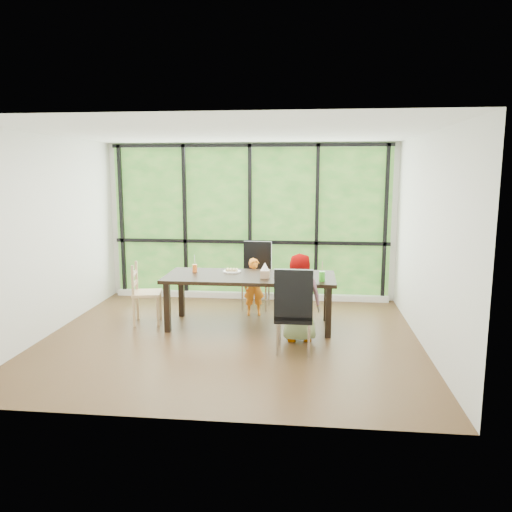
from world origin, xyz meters
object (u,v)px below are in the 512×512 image
object	(u,v)px
green_cup	(322,276)
tissue_box	(265,274)
chair_interior_leather	(294,309)
child_older	(299,298)
chair_window_leather	(256,276)
plate_far	(232,271)
orange_cup	(195,268)
chair_end_beech	(147,293)
child_toddler	(254,287)
plate_near	(296,280)
dining_table	(250,301)

from	to	relation	value
green_cup	tissue_box	xyz separation A→B (m)	(-0.79, 0.13, -0.01)
chair_interior_leather	child_older	size ratio (longest dim) A/B	0.93
chair_window_leather	plate_far	size ratio (longest dim) A/B	4.10
orange_cup	chair_interior_leather	bearing A→B (deg)	-36.83
chair_end_beech	green_cup	bearing A→B (deg)	-106.86
chair_window_leather	chair_end_beech	bearing A→B (deg)	-144.67
plate_far	chair_end_beech	bearing A→B (deg)	-169.73
chair_end_beech	plate_far	xyz separation A→B (m)	(1.23, 0.22, 0.31)
orange_cup	green_cup	distance (m)	1.90
chair_end_beech	child_toddler	xyz separation A→B (m)	(1.52, 0.59, -0.00)
child_older	plate_near	bearing A→B (deg)	-89.59
chair_window_leather	orange_cup	bearing A→B (deg)	-132.98
child_toddler	chair_interior_leather	bearing A→B (deg)	-77.10
chair_end_beech	tissue_box	distance (m)	1.79
orange_cup	tissue_box	world-z (taller)	orange_cup
chair_end_beech	tissue_box	xyz separation A→B (m)	(1.75, -0.13, 0.35)
tissue_box	chair_interior_leather	bearing A→B (deg)	-62.26
chair_interior_leather	green_cup	world-z (taller)	chair_interior_leather
dining_table	plate_far	bearing A→B (deg)	143.47
plate_near	green_cup	distance (m)	0.36
chair_end_beech	tissue_box	world-z (taller)	chair_end_beech
dining_table	child_older	size ratio (longest dim) A/B	2.07
chair_window_leather	plate_near	xyz separation A→B (m)	(0.68, -1.21, 0.22)
tissue_box	chair_end_beech	bearing A→B (deg)	175.69
dining_table	child_toddler	world-z (taller)	child_toddler
child_older	orange_cup	world-z (taller)	child_older
plate_far	tissue_box	xyz separation A→B (m)	(0.52, -0.35, 0.05)
child_older	tissue_box	xyz separation A→B (m)	(-0.48, 0.41, 0.22)
chair_window_leather	child_toddler	size ratio (longest dim) A/B	1.21
plate_far	green_cup	bearing A→B (deg)	-20.45
child_toddler	green_cup	size ratio (longest dim) A/B	6.66
chair_window_leather	child_toddler	bearing A→B (deg)	-84.77
plate_far	plate_near	size ratio (longest dim) A/B	0.98
orange_cup	dining_table	bearing A→B (deg)	-10.78
child_older	green_cup	size ratio (longest dim) A/B	8.70
child_older	green_cup	distance (m)	0.47
orange_cup	tissue_box	xyz separation A→B (m)	(1.07, -0.30, -0.00)
chair_end_beech	child_toddler	bearing A→B (deg)	-79.60
chair_window_leather	tissue_box	world-z (taller)	chair_window_leather
child_toddler	plate_far	bearing A→B (deg)	-138.63
plate_far	orange_cup	xyz separation A→B (m)	(-0.54, -0.06, 0.05)
orange_cup	green_cup	world-z (taller)	green_cup
orange_cup	chair_end_beech	bearing A→B (deg)	-166.48
plate_near	dining_table	bearing A→B (deg)	159.81
chair_window_leather	child_toddler	distance (m)	0.39
dining_table	green_cup	world-z (taller)	green_cup
tissue_box	orange_cup	bearing A→B (deg)	164.43
child_older	tissue_box	bearing A→B (deg)	-48.98
child_toddler	green_cup	bearing A→B (deg)	-50.47
chair_window_leather	tissue_box	xyz separation A→B (m)	(0.25, -1.10, 0.26)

